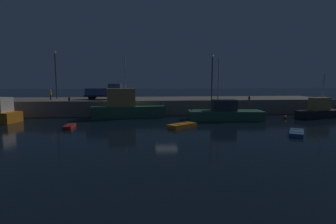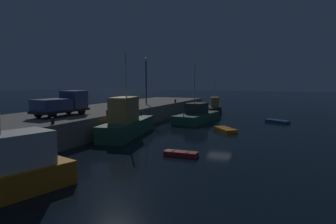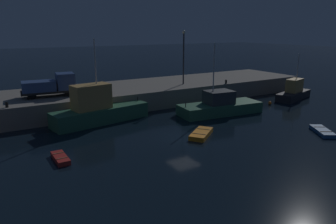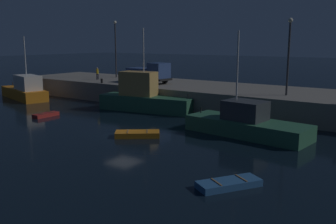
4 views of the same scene
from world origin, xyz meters
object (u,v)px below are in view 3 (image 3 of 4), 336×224
object	(u,v)px
dinghy_red_small	(322,131)
bollard_east	(85,97)
fishing_boat_orange	(220,106)
utility_truck	(51,85)
mooring_buoy_near	(270,103)
fishing_boat_blue	(294,92)
rowboat_white_mid	(201,134)
bollard_west	(7,105)
bollard_central	(226,82)
dinghy_orange_near	(60,158)
lamp_post_east	(184,53)
fishing_trawler_red	(98,109)

from	to	relation	value
dinghy_red_small	bollard_east	world-z (taller)	bollard_east
fishing_boat_orange	utility_truck	distance (m)	19.53
bollard_east	mooring_buoy_near	bearing A→B (deg)	-13.30
fishing_boat_blue	fishing_boat_orange	world-z (taller)	fishing_boat_orange
rowboat_white_mid	fishing_boat_orange	bearing A→B (deg)	39.08
fishing_boat_orange	mooring_buoy_near	distance (m)	8.73
fishing_boat_blue	fishing_boat_orange	bearing A→B (deg)	-176.45
utility_truck	bollard_west	bearing A→B (deg)	-145.68
dinghy_red_small	mooring_buoy_near	size ratio (longest dim) A/B	7.67
bollard_west	bollard_central	distance (m)	27.66
mooring_buoy_near	utility_truck	bearing A→B (deg)	160.62
fishing_boat_blue	mooring_buoy_near	world-z (taller)	fishing_boat_blue
rowboat_white_mid	mooring_buoy_near	distance (m)	16.45
fishing_boat_orange	dinghy_orange_near	size ratio (longest dim) A/B	3.86
fishing_boat_blue	bollard_east	distance (m)	29.10
lamp_post_east	mooring_buoy_near	bearing A→B (deg)	-44.65
dinghy_orange_near	bollard_east	bearing A→B (deg)	63.53
fishing_trawler_red	fishing_boat_orange	xyz separation A→B (m)	(13.49, -3.76, -0.51)
fishing_boat_blue	utility_truck	world-z (taller)	fishing_boat_blue
mooring_buoy_near	bollard_central	distance (m)	6.64
lamp_post_east	fishing_trawler_red	bearing A→B (deg)	-161.61
bollard_central	fishing_trawler_red	bearing A→B (deg)	-174.58
dinghy_orange_near	bollard_west	bearing A→B (deg)	103.77
utility_truck	bollard_west	distance (m)	6.04
dinghy_orange_near	rowboat_white_mid	xyz separation A→B (m)	(12.65, -0.91, 0.03)
mooring_buoy_near	fishing_boat_orange	bearing A→B (deg)	-179.11
mooring_buoy_near	lamp_post_east	xyz separation A→B (m)	(-8.33, 8.23, 6.36)
rowboat_white_mid	lamp_post_east	xyz separation A→B (m)	(7.13, 13.85, 6.37)
dinghy_red_small	utility_truck	xyz separation A→B (m)	(-20.84, 19.96, 3.36)
dinghy_red_small	mooring_buoy_near	xyz separation A→B (m)	(4.89, 10.90, 0.05)
bollard_central	lamp_post_east	bearing A→B (deg)	152.42
utility_truck	bollard_central	size ratio (longest dim) A/B	11.37
lamp_post_east	bollard_west	size ratio (longest dim) A/B	13.47
dinghy_orange_near	lamp_post_east	world-z (taller)	lamp_post_east
bollard_central	bollard_east	distance (m)	20.05
rowboat_white_mid	bollard_west	xyz separation A→B (m)	(-15.20, 11.31, 2.35)
fishing_trawler_red	lamp_post_east	xyz separation A→B (m)	(13.86, 4.61, 5.15)
rowboat_white_mid	bollard_east	world-z (taller)	bollard_east
fishing_boat_orange	dinghy_red_small	distance (m)	11.45
fishing_boat_orange	lamp_post_east	size ratio (longest dim) A/B	1.41
fishing_boat_orange	lamp_post_east	bearing A→B (deg)	87.46
bollard_west	bollard_east	xyz separation A→B (m)	(7.61, -0.24, -0.02)
rowboat_white_mid	fishing_trawler_red	bearing A→B (deg)	126.08
bollard_east	dinghy_orange_near	bearing A→B (deg)	-116.47
dinghy_red_small	utility_truck	distance (m)	29.05
fishing_trawler_red	fishing_boat_orange	size ratio (longest dim) A/B	1.05
fishing_trawler_red	rowboat_white_mid	xyz separation A→B (m)	(6.74, -9.24, -1.22)
mooring_buoy_near	fishing_boat_blue	bearing A→B (deg)	7.64
dinghy_red_small	lamp_post_east	size ratio (longest dim) A/B	0.48
mooring_buoy_near	bollard_west	distance (m)	31.27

